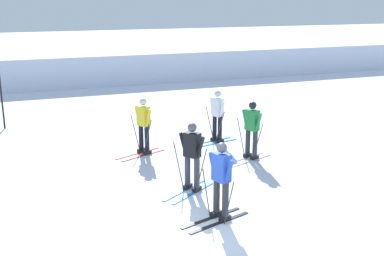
% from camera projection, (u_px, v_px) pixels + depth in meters
% --- Properties ---
extents(ground_plane, '(120.00, 120.00, 0.00)m').
position_uv_depth(ground_plane, '(193.00, 240.00, 9.34)').
color(ground_plane, silver).
extents(far_snow_ridge, '(80.00, 6.09, 1.61)m').
position_uv_depth(far_snow_ridge, '(72.00, 65.00, 27.09)').
color(far_snow_ridge, silver).
rests_on(far_snow_ridge, ground).
extents(skier_white, '(1.64, 0.98, 1.71)m').
position_uv_depth(skier_white, '(217.00, 115.00, 15.40)').
color(skier_white, '#237AC6').
rests_on(skier_white, ground).
extents(skier_blue, '(1.64, 0.96, 1.71)m').
position_uv_depth(skier_blue, '(221.00, 179.00, 9.98)').
color(skier_blue, black).
rests_on(skier_blue, ground).
extents(skier_green, '(1.63, 0.95, 1.71)m').
position_uv_depth(skier_green, '(252.00, 129.00, 13.78)').
color(skier_green, silver).
rests_on(skier_green, ground).
extents(skier_black, '(1.54, 1.19, 1.71)m').
position_uv_depth(skier_black, '(192.00, 155.00, 11.49)').
color(skier_black, '#237AC6').
rests_on(skier_black, ground).
extents(skier_yellow, '(1.61, 0.98, 1.71)m').
position_uv_depth(skier_yellow, '(143.00, 124.00, 14.24)').
color(skier_yellow, red).
rests_on(skier_yellow, ground).
extents(trail_marker_pole, '(0.06, 0.06, 2.40)m').
position_uv_depth(trail_marker_pole, '(1.00, 96.00, 16.92)').
color(trail_marker_pole, black).
rests_on(trail_marker_pole, ground).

